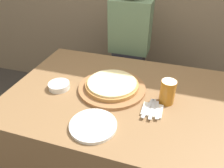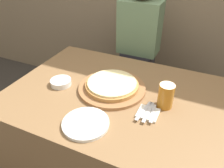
% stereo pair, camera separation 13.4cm
% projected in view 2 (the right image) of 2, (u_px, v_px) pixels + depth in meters
% --- Properties ---
extents(ground_plane, '(12.00, 12.00, 0.00)m').
position_uv_depth(ground_plane, '(118.00, 167.00, 1.72)').
color(ground_plane, '#38332D').
extents(dining_table, '(1.36, 0.94, 0.71)m').
position_uv_depth(dining_table, '(119.00, 135.00, 1.52)').
color(dining_table, olive).
rests_on(dining_table, ground_plane).
extents(pizza_on_board, '(0.42, 0.42, 0.06)m').
position_uv_depth(pizza_on_board, '(112.00, 86.00, 1.35)').
color(pizza_on_board, '#99663D').
rests_on(pizza_on_board, dining_table).
extents(beer_glass, '(0.09, 0.09, 0.14)m').
position_uv_depth(beer_glass, '(166.00, 95.00, 1.19)').
color(beer_glass, '#B7701E').
rests_on(beer_glass, dining_table).
extents(dinner_plate, '(0.24, 0.24, 0.02)m').
position_uv_depth(dinner_plate, '(86.00, 123.00, 1.10)').
color(dinner_plate, silver).
rests_on(dinner_plate, dining_table).
extents(side_bowl, '(0.13, 0.13, 0.04)m').
position_uv_depth(side_bowl, '(61.00, 82.00, 1.40)').
color(side_bowl, silver).
rests_on(side_bowl, dining_table).
extents(napkin_stack, '(0.11, 0.11, 0.01)m').
position_uv_depth(napkin_stack, '(148.00, 113.00, 1.17)').
color(napkin_stack, silver).
rests_on(napkin_stack, dining_table).
extents(fork, '(0.05, 0.18, 0.00)m').
position_uv_depth(fork, '(144.00, 111.00, 1.17)').
color(fork, silver).
rests_on(fork, napkin_stack).
extents(dinner_knife, '(0.02, 0.18, 0.00)m').
position_uv_depth(dinner_knife, '(148.00, 112.00, 1.16)').
color(dinner_knife, silver).
rests_on(dinner_knife, napkin_stack).
extents(spoon, '(0.04, 0.15, 0.00)m').
position_uv_depth(spoon, '(153.00, 113.00, 1.15)').
color(spoon, silver).
rests_on(spoon, napkin_stack).
extents(diner_person, '(0.33, 0.20, 1.30)m').
position_uv_depth(diner_person, '(138.00, 57.00, 1.90)').
color(diner_person, '#33333D').
rests_on(diner_person, ground_plane).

